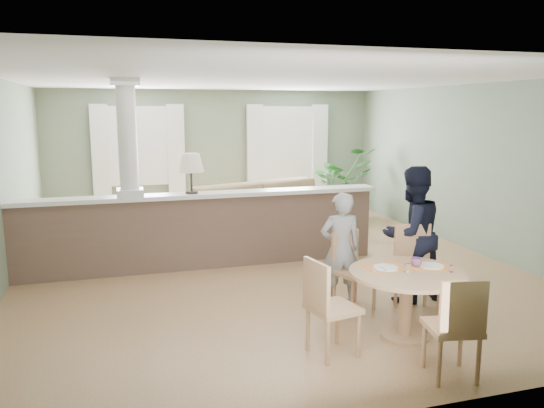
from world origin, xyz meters
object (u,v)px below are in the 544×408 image
object	(u,v)px
sofa	(269,211)
man_person	(412,234)
houseplant	(341,183)
chair_far_boy	(351,266)
chair_far_man	(416,264)
chair_near	(456,324)
child_person	(341,249)
chair_side	(327,303)
dining_table	(407,285)

from	to	relation	value
sofa	man_person	xyz separation A→B (m)	(0.74, -3.58, 0.33)
houseplant	man_person	world-z (taller)	man_person
houseplant	chair_far_boy	world-z (taller)	houseplant
sofa	chair_far_man	bearing A→B (deg)	-99.66
chair_far_man	chair_near	bearing A→B (deg)	-100.51
chair_far_boy	child_person	world-z (taller)	child_person
child_person	man_person	size ratio (longest dim) A/B	0.82
child_person	sofa	bearing A→B (deg)	-85.14
houseplant	chair_far_boy	bearing A→B (deg)	-112.41
chair_side	child_person	world-z (taller)	child_person
houseplant	chair_far_boy	distance (m)	5.18
chair_near	chair_side	bearing A→B (deg)	-29.61
chair_far_boy	man_person	xyz separation A→B (m)	(0.78, -0.01, 0.33)
chair_side	man_person	distance (m)	1.92
sofa	chair_near	distance (m)	5.43
chair_far_man	chair_side	bearing A→B (deg)	-141.67
chair_far_man	dining_table	bearing A→B (deg)	-118.30
dining_table	chair_far_man	bearing A→B (deg)	52.51
chair_near	man_person	distance (m)	1.99
sofa	chair_far_man	xyz separation A→B (m)	(0.61, -3.89, 0.06)
dining_table	chair_far_boy	world-z (taller)	chair_far_boy
chair_far_man	child_person	world-z (taller)	child_person
houseplant	child_person	size ratio (longest dim) A/B	1.13
houseplant	chair_near	world-z (taller)	houseplant
sofa	man_person	size ratio (longest dim) A/B	2.03
sofa	chair_far_boy	distance (m)	3.58
sofa	chair_side	distance (m)	4.75
sofa	chair_far_boy	world-z (taller)	sofa
sofa	chair_far_man	distance (m)	3.94
chair_near	sofa	bearing A→B (deg)	-78.27
chair_far_man	child_person	size ratio (longest dim) A/B	0.73
dining_table	child_person	xyz separation A→B (m)	(-0.26, 1.06, 0.12)
child_person	man_person	xyz separation A→B (m)	(0.87, -0.12, 0.14)
chair_near	man_person	size ratio (longest dim) A/B	0.57
sofa	chair_far_boy	xyz separation A→B (m)	(-0.05, -3.57, 0.01)
sofa	dining_table	size ratio (longest dim) A/B	2.88
chair_far_boy	chair_far_man	size ratio (longest dim) A/B	0.90
chair_near	child_person	size ratio (longest dim) A/B	0.69
sofa	man_person	distance (m)	3.67
chair_near	man_person	world-z (taller)	man_person
chair_near	child_person	bearing A→B (deg)	-73.30
dining_table	chair_near	distance (m)	0.90
dining_table	chair_near	bearing A→B (deg)	-94.00
chair_side	chair_near	bearing A→B (deg)	-141.84
chair_far_boy	man_person	size ratio (longest dim) A/B	0.54
chair_far_man	chair_side	distance (m)	1.62
sofa	chair_near	size ratio (longest dim) A/B	3.58
chair_far_boy	houseplant	bearing A→B (deg)	51.80
chair_side	child_person	size ratio (longest dim) A/B	0.69
dining_table	chair_side	xyz separation A→B (m)	(-0.93, -0.16, -0.04)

